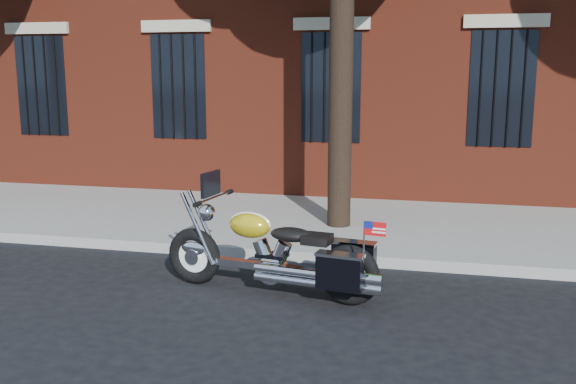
# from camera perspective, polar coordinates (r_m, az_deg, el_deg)

# --- Properties ---
(ground) EXTENTS (120.00, 120.00, 0.00)m
(ground) POSITION_cam_1_polar(r_m,az_deg,el_deg) (7.47, -2.72, -9.07)
(ground) COLOR black
(ground) RESTS_ON ground
(curb) EXTENTS (40.00, 0.16, 0.15)m
(curb) POSITION_cam_1_polar(r_m,az_deg,el_deg) (8.72, -0.26, -5.59)
(curb) COLOR gray
(curb) RESTS_ON ground
(sidewalk) EXTENTS (40.00, 3.60, 0.15)m
(sidewalk) POSITION_cam_1_polar(r_m,az_deg,el_deg) (10.50, 2.11, -2.74)
(sidewalk) COLOR gray
(sidewalk) RESTS_ON ground
(motorcycle) EXTENTS (2.66, 1.03, 1.38)m
(motorcycle) POSITION_cam_1_polar(r_m,az_deg,el_deg) (7.28, -0.79, -5.73)
(motorcycle) COLOR black
(motorcycle) RESTS_ON ground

